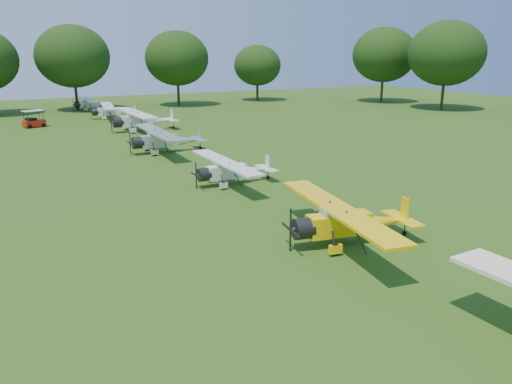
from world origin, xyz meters
The scene contains 9 objects.
ground centered at (0.00, 0.00, 0.00)m, with size 160.00×160.00×0.00m, color #1D4A12.
tree_belt centered at (3.57, 0.16, 8.03)m, with size 137.36×130.27×14.52m.
aircraft_2 centered at (0.74, -7.77, 1.20)m, with size 6.63×10.50×2.06m.
aircraft_3 centered at (0.49, 4.96, 1.08)m, with size 5.86×9.31×1.84m.
aircraft_4 centered at (-0.20, 18.09, 1.27)m, with size 6.94×11.02×2.18m.
aircraft_5 centered at (1.31, 31.55, 1.41)m, with size 7.67×12.20×2.41m.
aircraft_6 centered at (0.65, 44.29, 1.15)m, with size 6.33×10.05×1.97m.
aircraft_7 centered at (-0.02, 56.04, 1.12)m, with size 6.11×9.70×1.92m.
golf_cart centered at (-9.65, 40.43, 0.68)m, with size 2.71×2.10×2.04m.
Camera 1 is at (-13.65, -25.80, 9.03)m, focal length 35.00 mm.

